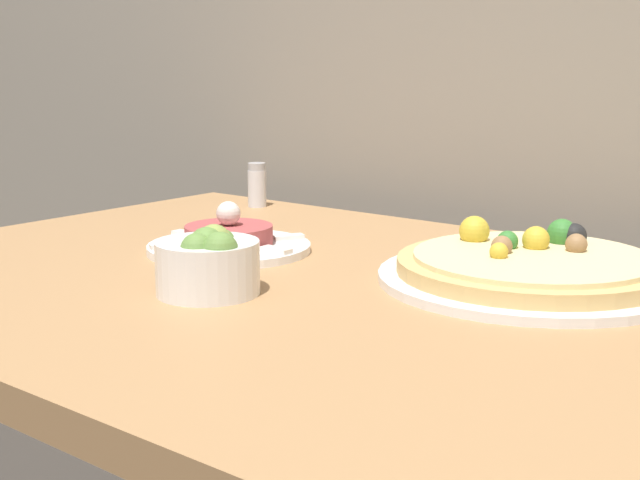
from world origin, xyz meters
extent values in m
cube|color=#AD7F51|center=(0.00, 0.39, 0.72)|extent=(1.06, 0.78, 0.03)
cylinder|color=#AD7F51|center=(-0.47, 0.72, 0.35)|extent=(0.06, 0.06, 0.70)
cylinder|color=white|center=(0.21, 0.53, 0.74)|extent=(0.34, 0.34, 0.01)
cylinder|color=#DBB26B|center=(0.21, 0.53, 0.76)|extent=(0.30, 0.30, 0.02)
cylinder|color=beige|center=(0.21, 0.53, 0.77)|extent=(0.26, 0.26, 0.01)
sphere|color=#997047|center=(0.24, 0.58, 0.78)|extent=(0.02, 0.02, 0.02)
sphere|color=gold|center=(0.12, 0.56, 0.78)|extent=(0.04, 0.04, 0.04)
sphere|color=black|center=(0.22, 0.61, 0.78)|extent=(0.03, 0.03, 0.03)
sphere|color=#997047|center=(0.18, 0.52, 0.78)|extent=(0.02, 0.02, 0.02)
sphere|color=#387F33|center=(0.21, 0.61, 0.78)|extent=(0.03, 0.03, 0.03)
sphere|color=gold|center=(0.19, 0.50, 0.78)|extent=(0.02, 0.02, 0.02)
sphere|color=#387F33|center=(0.17, 0.55, 0.78)|extent=(0.02, 0.02, 0.02)
sphere|color=gold|center=(0.20, 0.56, 0.78)|extent=(0.03, 0.03, 0.03)
cylinder|color=white|center=(-0.16, 0.44, 0.74)|extent=(0.21, 0.21, 0.01)
cylinder|color=#A84747|center=(-0.16, 0.44, 0.76)|extent=(0.11, 0.11, 0.02)
sphere|color=silver|center=(-0.16, 0.44, 0.79)|extent=(0.03, 0.03, 0.03)
cube|color=white|center=(-0.08, 0.44, 0.75)|extent=(0.04, 0.02, 0.01)
cube|color=white|center=(-0.12, 0.51, 0.75)|extent=(0.03, 0.04, 0.01)
cube|color=white|center=(-0.20, 0.51, 0.75)|extent=(0.03, 0.04, 0.01)
cube|color=white|center=(-0.24, 0.44, 0.75)|extent=(0.04, 0.02, 0.01)
cube|color=white|center=(-0.20, 0.37, 0.75)|extent=(0.03, 0.04, 0.01)
cube|color=white|center=(-0.12, 0.37, 0.75)|extent=(0.03, 0.04, 0.01)
cylinder|color=white|center=(-0.03, 0.28, 0.77)|extent=(0.11, 0.11, 0.06)
sphere|color=#668E42|center=(0.00, 0.27, 0.79)|extent=(0.04, 0.04, 0.04)
sphere|color=#8EA34C|center=(-0.03, 0.29, 0.79)|extent=(0.04, 0.04, 0.04)
sphere|color=#B7BC70|center=(-0.03, 0.28, 0.79)|extent=(0.03, 0.03, 0.03)
sphere|color=#668E42|center=(-0.02, 0.26, 0.79)|extent=(0.03, 0.03, 0.03)
sphere|color=#668E42|center=(-0.03, 0.28, 0.79)|extent=(0.04, 0.04, 0.04)
sphere|color=#668E42|center=(-0.03, 0.31, 0.79)|extent=(0.02, 0.02, 0.02)
cylinder|color=silver|center=(-0.36, 0.71, 0.77)|extent=(0.03, 0.03, 0.06)
cylinder|color=#B2B2B7|center=(-0.36, 0.71, 0.80)|extent=(0.03, 0.03, 0.01)
camera|label=1|loc=(0.62, -0.35, 0.98)|focal=50.00mm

